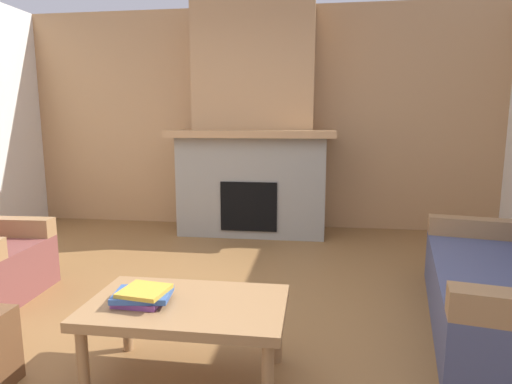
# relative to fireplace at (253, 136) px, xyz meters

# --- Properties ---
(ground) EXTENTS (9.00, 9.00, 0.00)m
(ground) POSITION_rel_fireplace_xyz_m (0.00, -2.62, -1.16)
(ground) COLOR brown
(wall_back_wood_panel) EXTENTS (6.00, 0.12, 2.70)m
(wall_back_wood_panel) POSITION_rel_fireplace_xyz_m (0.00, 0.38, 0.19)
(wall_back_wood_panel) COLOR tan
(wall_back_wood_panel) RESTS_ON ground
(fireplace) EXTENTS (1.90, 0.82, 2.70)m
(fireplace) POSITION_rel_fireplace_xyz_m (0.00, 0.00, 0.00)
(fireplace) COLOR gray
(fireplace) RESTS_ON ground
(coffee_table) EXTENTS (1.00, 0.60, 0.43)m
(coffee_table) POSITION_rel_fireplace_xyz_m (0.10, -3.08, -0.79)
(coffee_table) COLOR #997047
(coffee_table) RESTS_ON ground
(book_stack_near_edge) EXTENTS (0.30, 0.24, 0.08)m
(book_stack_near_edge) POSITION_rel_fireplace_xyz_m (-0.12, -3.12, -0.69)
(book_stack_near_edge) COLOR #7A3D84
(book_stack_near_edge) RESTS_ON coffee_table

